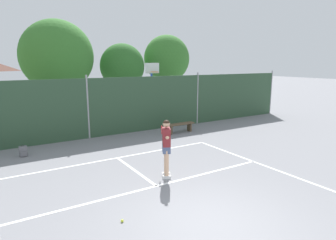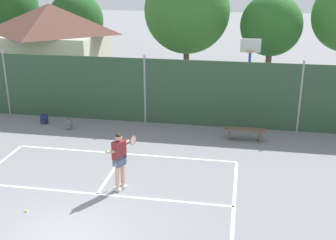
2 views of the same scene
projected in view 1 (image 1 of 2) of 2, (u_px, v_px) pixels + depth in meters
ground_plane at (211, 225)px, 6.52m from camera, size 120.00×120.00×0.00m
court_markings at (194, 213)px, 7.06m from camera, size 8.30×11.10×0.01m
chainlink_fence at (88, 109)px, 13.73m from camera, size 26.09×0.09×3.01m
basketball_hoop at (152, 84)px, 17.25m from camera, size 0.90×0.67×3.55m
treeline_backdrop at (24, 58)px, 19.91m from camera, size 26.19×4.67×6.61m
tennis_player at (166, 143)px, 9.05m from camera, size 0.62×1.35×1.85m
tennis_ball at (122, 221)px, 6.64m from camera, size 0.07×0.07×0.07m
backpack_grey at (23, 151)px, 11.26m from camera, size 0.28×0.24×0.46m
courtside_bench at (180, 126)px, 15.05m from camera, size 1.60×0.36×0.48m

